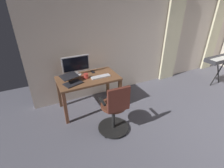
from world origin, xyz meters
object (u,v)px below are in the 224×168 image
(cell_phone_by_monitor, at_px, (62,77))
(mug_tea, at_px, (86,76))
(cell_phone_face_up, at_px, (93,72))
(office_chair, at_px, (115,111))
(piano_keyboard, at_px, (223,59))
(desk, at_px, (88,82))
(computer_keyboard, at_px, (101,77))
(computer_monitor, at_px, (76,65))
(laptop, at_px, (72,81))

(cell_phone_by_monitor, bearing_deg, mug_tea, 145.74)
(cell_phone_face_up, xyz_separation_m, cell_phone_by_monitor, (0.64, -0.01, 0.00))
(office_chair, height_order, piano_keyboard, office_chair)
(cell_phone_by_monitor, distance_m, mug_tea, 0.49)
(cell_phone_face_up, bearing_deg, desk, 51.75)
(desk, distance_m, cell_phone_by_monitor, 0.53)
(cell_phone_face_up, height_order, mug_tea, mug_tea)
(desk, height_order, computer_keyboard, computer_keyboard)
(computer_monitor, relative_size, cell_phone_face_up, 3.89)
(desk, distance_m, office_chair, 0.93)
(desk, relative_size, piano_keyboard, 1.15)
(computer_keyboard, bearing_deg, laptop, -0.48)
(desk, xyz_separation_m, piano_keyboard, (-3.44, 0.52, 0.11))
(computer_monitor, distance_m, cell_phone_by_monitor, 0.38)
(desk, relative_size, computer_keyboard, 3.13)
(cell_phone_by_monitor, height_order, mug_tea, mug_tea)
(laptop, height_order, cell_phone_by_monitor, laptop)
(desk, distance_m, laptop, 0.40)
(piano_keyboard, bearing_deg, office_chair, 4.99)
(computer_keyboard, bearing_deg, piano_keyboard, 172.45)
(cell_phone_face_up, relative_size, piano_keyboard, 0.14)
(cell_phone_face_up, bearing_deg, office_chair, 89.90)
(laptop, bearing_deg, cell_phone_by_monitor, -88.68)
(desk, xyz_separation_m, computer_monitor, (0.16, -0.23, 0.33))
(office_chair, height_order, laptop, office_chair)
(computer_keyboard, height_order, piano_keyboard, piano_keyboard)
(desk, relative_size, cell_phone_by_monitor, 8.49)
(computer_keyboard, height_order, cell_phone_by_monitor, computer_keyboard)
(office_chair, bearing_deg, piano_keyboard, 9.01)
(cell_phone_by_monitor, bearing_deg, office_chair, 114.02)
(laptop, xyz_separation_m, mug_tea, (-0.31, -0.08, -0.00))
(cell_phone_face_up, xyz_separation_m, mug_tea, (0.22, 0.23, 0.05))
(computer_keyboard, distance_m, cell_phone_face_up, 0.32)
(office_chair, height_order, cell_phone_by_monitor, office_chair)
(office_chair, height_order, computer_keyboard, office_chair)
(laptop, xyz_separation_m, cell_phone_by_monitor, (0.11, -0.32, -0.05))
(computer_keyboard, xyz_separation_m, cell_phone_by_monitor, (0.70, -0.32, -0.01))
(laptop, bearing_deg, computer_monitor, -138.92)
(piano_keyboard, bearing_deg, cell_phone_by_monitor, -12.45)
(office_chair, bearing_deg, laptop, 124.17)
(computer_keyboard, relative_size, cell_phone_face_up, 2.71)
(office_chair, relative_size, computer_monitor, 1.74)
(office_chair, relative_size, mug_tea, 7.16)
(mug_tea, bearing_deg, piano_keyboard, 171.68)
(mug_tea, bearing_deg, office_chair, 102.36)
(computer_monitor, relative_size, cell_phone_by_monitor, 3.89)
(laptop, relative_size, mug_tea, 3.00)
(laptop, xyz_separation_m, cell_phone_face_up, (-0.53, -0.31, -0.05))
(mug_tea, bearing_deg, desk, -163.42)
(office_chair, distance_m, laptop, 1.00)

